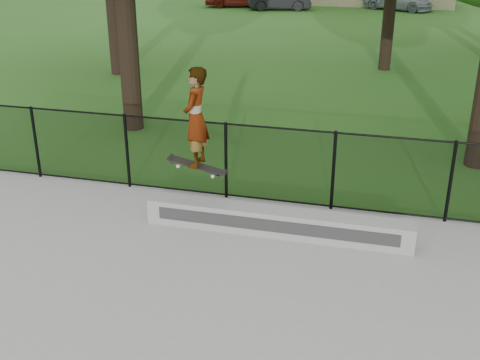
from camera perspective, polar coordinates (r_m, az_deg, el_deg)
The scene contains 3 objects.
grind_ledge at distance 10.12m, azimuth 3.51°, elevation -4.00°, with size 4.50×0.40×0.44m, color #979893.
skater_airborne at distance 9.76m, azimuth -4.21°, elevation 5.76°, with size 0.83×0.60×1.82m.
chainlink_fence at distance 10.88m, azimuth 8.84°, elevation 0.87°, with size 16.06×0.06×1.50m.
Camera 1 is at (0.89, -4.14, 4.91)m, focal length 45.00 mm.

